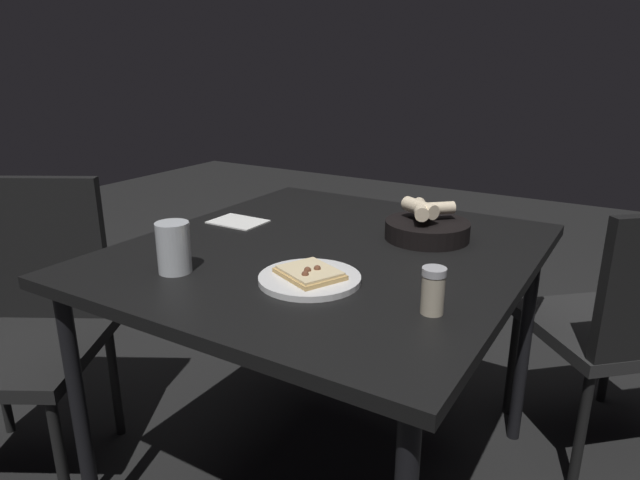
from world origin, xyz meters
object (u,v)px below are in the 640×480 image
(dining_table, at_px, (327,269))
(bread_basket, at_px, (427,227))
(beer_glass, at_px, (174,250))
(chair_near, at_px, (629,319))
(pizza_plate, at_px, (310,277))
(pepper_shaker, at_px, (433,293))
(chair_far, at_px, (26,313))

(dining_table, distance_m, bread_basket, 0.30)
(beer_glass, distance_m, chair_near, 1.31)
(pizza_plate, distance_m, beer_glass, 0.32)
(chair_near, bearing_deg, dining_table, -142.61)
(pizza_plate, distance_m, pepper_shaker, 0.29)
(dining_table, xyz_separation_m, beer_glass, (-0.21, -0.34, 0.11))
(chair_far, bearing_deg, chair_near, 30.94)
(pepper_shaker, relative_size, chair_far, 0.11)
(pizza_plate, relative_size, chair_far, 0.26)
(dining_table, bearing_deg, pizza_plate, -68.89)
(chair_near, bearing_deg, pepper_shaker, -113.24)
(dining_table, bearing_deg, chair_near, 37.39)
(pizza_plate, bearing_deg, dining_table, 111.11)
(bread_basket, distance_m, chair_near, 0.68)
(pizza_plate, height_order, pepper_shaker, pepper_shaker)
(dining_table, bearing_deg, beer_glass, -122.59)
(bread_basket, xyz_separation_m, chair_near, (0.51, 0.34, -0.29))
(pizza_plate, bearing_deg, beer_glass, -159.75)
(pizza_plate, xyz_separation_m, chair_near, (0.62, 0.77, -0.27))
(pizza_plate, distance_m, chair_far, 0.95)
(beer_glass, bearing_deg, pepper_shaker, 9.62)
(beer_glass, height_order, pepper_shaker, beer_glass)
(pizza_plate, height_order, beer_glass, beer_glass)
(bread_basket, height_order, beer_glass, beer_glass)
(pizza_plate, height_order, chair_far, chair_far)
(pepper_shaker, bearing_deg, pizza_plate, 177.84)
(pizza_plate, xyz_separation_m, bread_basket, (0.11, 0.43, 0.02))
(pizza_plate, xyz_separation_m, beer_glass, (-0.30, -0.11, 0.04))
(bread_basket, height_order, chair_far, chair_far)
(pizza_plate, distance_m, chair_near, 1.02)
(chair_near, xyz_separation_m, chair_far, (-1.52, -0.91, 0.02))
(dining_table, distance_m, chair_far, 0.91)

